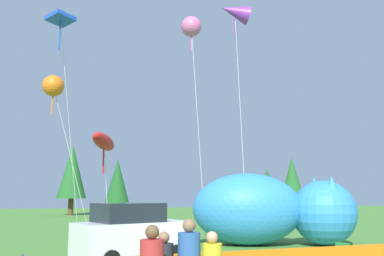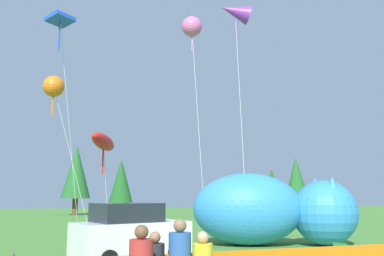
# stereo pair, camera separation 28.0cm
# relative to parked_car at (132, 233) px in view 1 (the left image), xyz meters

# --- Properties ---
(parked_car) EXTENTS (4.35, 3.10, 1.99)m
(parked_car) POSITION_rel_parked_car_xyz_m (0.00, 0.00, 0.00)
(parked_car) COLOR white
(parked_car) RESTS_ON ground
(folding_chair) EXTENTS (0.64, 0.64, 0.92)m
(folding_chair) POSITION_rel_parked_car_xyz_m (5.69, -4.20, -0.42)
(folding_chair) COLOR #267F33
(folding_chair) RESTS_ON ground
(inflatable_cat) EXTENTS (7.67, 4.76, 3.25)m
(inflatable_cat) POSITION_rel_parked_car_xyz_m (6.63, 2.91, 0.53)
(inflatable_cat) COLOR #338CD8
(inflatable_cat) RESTS_ON ground
(kite_purple_delta) EXTENTS (1.62, 1.06, 11.81)m
(kite_purple_delta) POSITION_rel_parked_car_xyz_m (5.28, 3.37, 10.20)
(kite_purple_delta) COLOR silver
(kite_purple_delta) RESTS_ON ground
(kite_orange_flower) EXTENTS (2.44, 1.41, 7.50)m
(kite_orange_flower) POSITION_rel_parked_car_xyz_m (-3.10, 3.93, 6.04)
(kite_orange_flower) COLOR silver
(kite_orange_flower) RESTS_ON ground
(kite_pink_octopus) EXTENTS (1.12, 1.03, 11.24)m
(kite_pink_octopus) POSITION_rel_parked_car_xyz_m (3.39, 4.61, 9.72)
(kite_pink_octopus) COLOR silver
(kite_pink_octopus) RESTS_ON ground
(kite_red_lizard) EXTENTS (1.39, 2.78, 4.78)m
(kite_red_lizard) POSITION_rel_parked_car_xyz_m (-0.94, 2.17, 3.42)
(kite_red_lizard) COLOR silver
(kite_red_lizard) RESTS_ON ground
(kite_blue_box) EXTENTS (1.75, 3.21, 9.43)m
(kite_blue_box) POSITION_rel_parked_car_xyz_m (-2.80, 1.77, 8.10)
(kite_blue_box) COLOR silver
(kite_blue_box) RESTS_ON ground
(horizon_tree_east) EXTENTS (3.20, 3.20, 7.63)m
(horizon_tree_east) POSITION_rel_parked_car_xyz_m (-2.54, 33.74, 3.71)
(horizon_tree_east) COLOR brown
(horizon_tree_east) RESTS_ON ground
(horizon_tree_west) EXTENTS (2.45, 2.45, 5.84)m
(horizon_tree_west) POSITION_rel_parked_car_xyz_m (2.03, 29.13, 2.62)
(horizon_tree_west) COLOR brown
(horizon_tree_west) RESTS_ON ground
(horizon_tree_mid) EXTENTS (2.66, 2.66, 6.36)m
(horizon_tree_mid) POSITION_rel_parked_car_xyz_m (21.16, 27.94, 2.93)
(horizon_tree_mid) COLOR brown
(horizon_tree_mid) RESTS_ON ground
(horizon_tree_northeast) EXTENTS (2.30, 2.30, 5.48)m
(horizon_tree_northeast) POSITION_rel_parked_car_xyz_m (21.51, 35.17, 2.40)
(horizon_tree_northeast) COLOR brown
(horizon_tree_northeast) RESTS_ON ground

